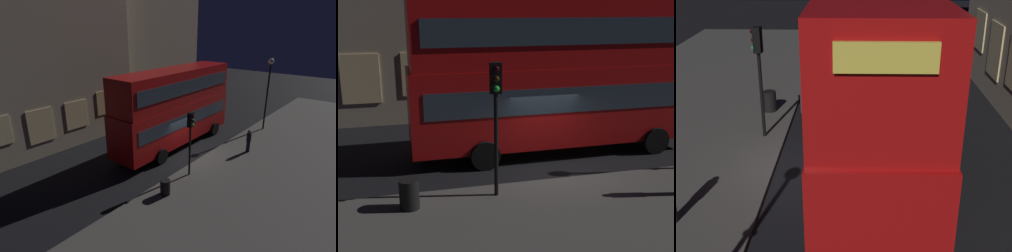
# 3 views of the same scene
# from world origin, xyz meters

# --- Properties ---
(ground_plane) EXTENTS (80.00, 80.00, 0.00)m
(ground_plane) POSITION_xyz_m (0.00, 0.00, 0.00)
(ground_plane) COLOR black
(double_decker_bus) EXTENTS (11.01, 2.86, 5.70)m
(double_decker_bus) POSITION_xyz_m (0.86, 2.06, 3.16)
(double_decker_bus) COLOR #B20F0F
(double_decker_bus) RESTS_ON ground
(traffic_light_near_kerb) EXTENTS (0.34, 0.37, 3.88)m
(traffic_light_near_kerb) POSITION_xyz_m (-2.27, -1.58, 2.91)
(traffic_light_near_kerb) COLOR black
(traffic_light_near_kerb) RESTS_ON sidewalk_slab
(litter_bin) EXTENTS (0.54, 0.54, 0.83)m
(litter_bin) POSITION_xyz_m (-4.76, -1.81, 0.54)
(litter_bin) COLOR black
(litter_bin) RESTS_ON sidewalk_slab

